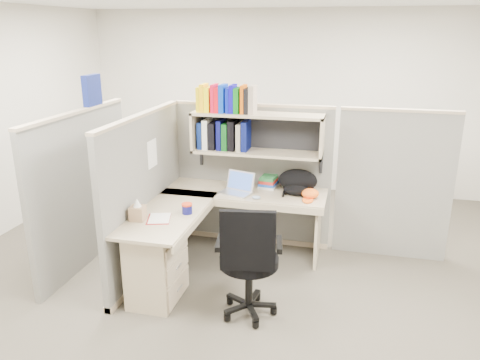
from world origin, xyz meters
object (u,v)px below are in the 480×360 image
(laptop, at_px, (235,183))
(task_chair, at_px, (249,278))
(backpack, at_px, (297,182))
(desk, at_px, (183,245))
(snack_canister, at_px, (187,208))

(laptop, bearing_deg, task_chair, -53.85)
(laptop, xyz_separation_m, task_chair, (0.40, -1.10, -0.47))
(backpack, distance_m, task_chair, 1.38)
(task_chair, bearing_deg, desk, 154.12)
(desk, height_order, task_chair, task_chair)
(backpack, relative_size, snack_canister, 4.10)
(snack_canister, bearing_deg, task_chair, -32.40)
(desk, height_order, backpack, backpack)
(snack_canister, bearing_deg, laptop, 64.88)
(laptop, distance_m, backpack, 0.66)
(desk, height_order, laptop, laptop)
(desk, relative_size, task_chair, 1.64)
(backpack, height_order, snack_canister, backpack)
(desk, relative_size, laptop, 5.43)
(desk, bearing_deg, task_chair, -25.88)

